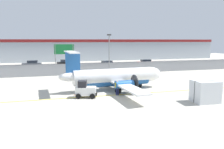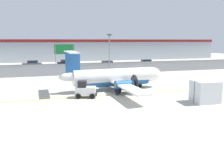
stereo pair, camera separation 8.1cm
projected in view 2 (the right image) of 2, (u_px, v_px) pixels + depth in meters
ground_plane at (126, 94)px, 25.27m from camera, size 140.00×140.00×0.01m
perimeter_fence at (98, 68)px, 40.38m from camera, size 98.00×0.10×2.10m
parking_lot_strip at (89, 67)px, 51.53m from camera, size 98.00×17.00×0.12m
background_building at (80, 50)px, 68.69m from camera, size 91.00×8.10×6.50m
commuter_airplane at (116, 77)px, 27.49m from camera, size 13.48×16.08×4.92m
baggage_tug at (85, 90)px, 23.77m from camera, size 2.53×1.85×1.88m
ground_crew_worker at (117, 87)px, 24.75m from camera, size 0.55×0.38×1.70m
cargo_container at (205, 92)px, 21.90m from camera, size 2.49×2.11×2.20m
traffic_cone_near_left at (79, 86)px, 28.41m from camera, size 0.36×0.36×0.64m
traffic_cone_near_right at (76, 92)px, 24.92m from camera, size 0.36×0.36×0.64m
traffic_cone_far_left at (140, 82)px, 30.92m from camera, size 0.36×0.36×0.64m
parked_car_0 at (32, 64)px, 49.76m from camera, size 4.25×2.10×1.58m
parked_car_1 at (66, 63)px, 51.77m from camera, size 4.28×2.16×1.58m
parked_car_2 at (108, 64)px, 48.78m from camera, size 4.31×2.24×1.58m
parked_car_3 at (147, 63)px, 52.19m from camera, size 4.32×2.27×1.58m
apron_light_pole at (109, 51)px, 38.25m from camera, size 0.70×0.30×7.27m
highway_sign at (64, 52)px, 39.92m from camera, size 3.60×0.14×5.50m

